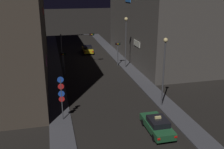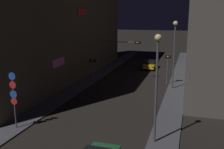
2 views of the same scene
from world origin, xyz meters
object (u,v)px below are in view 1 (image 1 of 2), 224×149
(sign_pole_left, at_px, (61,95))
(street_lamp_far_block, at_px, (126,33))
(far_car, at_px, (88,49))
(traffic_light_overhead, at_px, (74,43))
(street_lamp_near_block, at_px, (164,63))
(traffic_light_left_kerb, at_px, (63,59))
(taxi, at_px, (157,125))
(traffic_light_right_kerb, at_px, (118,49))

(sign_pole_left, height_order, street_lamp_far_block, street_lamp_far_block)
(far_car, relative_size, street_lamp_far_block, 0.57)
(traffic_light_overhead, xyz_separation_m, street_lamp_near_block, (7.63, -17.30, 0.99))
(street_lamp_near_block, distance_m, street_lamp_far_block, 14.57)
(traffic_light_left_kerb, bearing_deg, sign_pole_left, -94.17)
(far_car, bearing_deg, street_lamp_near_block, -80.67)
(taxi, bearing_deg, street_lamp_far_block, 82.01)
(traffic_light_right_kerb, bearing_deg, street_lamp_far_block, -64.23)
(traffic_light_left_kerb, height_order, sign_pole_left, sign_pole_left)
(far_car, relative_size, sign_pole_left, 1.01)
(traffic_light_right_kerb, distance_m, street_lamp_near_block, 16.42)
(traffic_light_right_kerb, xyz_separation_m, sign_pole_left, (-10.05, -17.03, -0.03))
(sign_pole_left, height_order, street_lamp_near_block, street_lamp_near_block)
(far_car, xyz_separation_m, street_lamp_near_block, (4.29, -26.11, 4.25))
(traffic_light_left_kerb, xyz_separation_m, street_lamp_near_block, (9.71, -13.53, 2.52))
(traffic_light_right_kerb, bearing_deg, traffic_light_left_kerb, -163.18)
(far_car, distance_m, traffic_light_right_kerb, 10.69)
(traffic_light_overhead, relative_size, street_lamp_near_block, 0.73)
(street_lamp_near_block, bearing_deg, taxi, -117.83)
(traffic_light_left_kerb, relative_size, sign_pole_left, 0.76)
(traffic_light_overhead, distance_m, traffic_light_left_kerb, 4.57)
(traffic_light_overhead, height_order, street_lamp_near_block, street_lamp_near_block)
(taxi, height_order, traffic_light_overhead, traffic_light_overhead)
(traffic_light_right_kerb, xyz_separation_m, street_lamp_near_block, (0.70, -16.26, 2.19))
(taxi, relative_size, sign_pole_left, 1.00)
(far_car, relative_size, traffic_light_right_kerb, 1.15)
(street_lamp_near_block, bearing_deg, traffic_light_left_kerb, 125.66)
(traffic_light_right_kerb, relative_size, street_lamp_far_block, 0.49)
(taxi, height_order, sign_pole_left, sign_pole_left)
(traffic_light_overhead, bearing_deg, traffic_light_right_kerb, -8.58)
(far_car, xyz_separation_m, traffic_light_right_kerb, (3.58, -9.85, 2.06))
(taxi, xyz_separation_m, street_lamp_near_block, (2.62, 4.96, 4.24))
(traffic_light_overhead, height_order, traffic_light_left_kerb, traffic_light_overhead)
(far_car, height_order, traffic_light_left_kerb, traffic_light_left_kerb)
(sign_pole_left, distance_m, street_lamp_near_block, 11.01)
(taxi, distance_m, street_lamp_near_block, 7.04)
(traffic_light_overhead, distance_m, traffic_light_right_kerb, 7.11)
(street_lamp_far_block, bearing_deg, street_lamp_near_block, -90.48)
(taxi, distance_m, street_lamp_far_block, 20.31)
(traffic_light_left_kerb, xyz_separation_m, sign_pole_left, (-1.04, -14.30, 0.31))
(traffic_light_left_kerb, relative_size, street_lamp_near_block, 0.45)
(far_car, relative_size, traffic_light_left_kerb, 1.33)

